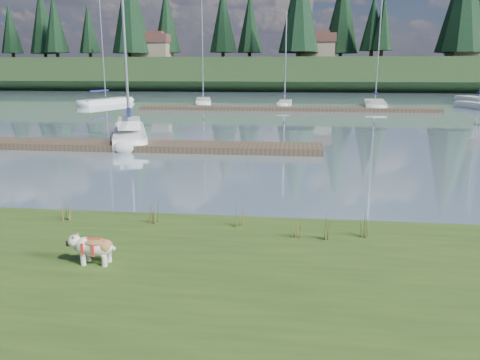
# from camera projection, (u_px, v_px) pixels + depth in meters

# --- Properties ---
(ground) EXTENTS (200.00, 200.00, 0.00)m
(ground) POSITION_uv_depth(u_px,v_px,m) (264.00, 110.00, 41.42)
(ground) COLOR #819AA9
(ground) RESTS_ON ground
(bank) EXTENTS (60.00, 9.00, 0.35)m
(bank) POSITION_uv_depth(u_px,v_px,m) (95.00, 321.00, 6.62)
(bank) COLOR #37531C
(bank) RESTS_ON ground
(ridge) EXTENTS (200.00, 20.00, 5.00)m
(ridge) POSITION_uv_depth(u_px,v_px,m) (280.00, 74.00, 82.36)
(ridge) COLOR #21371A
(ridge) RESTS_ON ground
(bulldog) EXTENTS (0.84, 0.37, 0.51)m
(bulldog) POSITION_uv_depth(u_px,v_px,m) (94.00, 246.00, 8.08)
(bulldog) COLOR silver
(bulldog) RESTS_ON bank
(sailboat_main) EXTENTS (4.06, 7.80, 11.26)m
(sailboat_main) POSITION_uv_depth(u_px,v_px,m) (130.00, 131.00, 24.57)
(sailboat_main) COLOR white
(sailboat_main) RESTS_ON ground
(dock_near) EXTENTS (16.00, 2.00, 0.30)m
(dock_near) POSITION_uv_depth(u_px,v_px,m) (147.00, 146.00, 21.56)
(dock_near) COLOR #4C3D2C
(dock_near) RESTS_ON ground
(dock_far) EXTENTS (26.00, 2.20, 0.30)m
(dock_far) POSITION_uv_depth(u_px,v_px,m) (286.00, 109.00, 41.16)
(dock_far) COLOR #4C3D2C
(dock_far) RESTS_ON ground
(sailboat_bg_0) EXTENTS (3.83, 7.71, 11.10)m
(sailboat_bg_0) POSITION_uv_depth(u_px,v_px,m) (110.00, 101.00, 48.57)
(sailboat_bg_0) COLOR white
(sailboat_bg_0) RESTS_ON ground
(sailboat_bg_1) EXTENTS (2.75, 7.33, 10.81)m
(sailboat_bg_1) POSITION_uv_depth(u_px,v_px,m) (203.00, 101.00, 48.00)
(sailboat_bg_1) COLOR white
(sailboat_bg_1) RESTS_ON ground
(sailboat_bg_2) EXTENTS (1.30, 5.72, 8.80)m
(sailboat_bg_2) POSITION_uv_depth(u_px,v_px,m) (285.00, 103.00, 44.84)
(sailboat_bg_2) COLOR white
(sailboat_bg_2) RESTS_ON ground
(sailboat_bg_3) EXTENTS (2.90, 9.35, 13.38)m
(sailboat_bg_3) POSITION_uv_depth(u_px,v_px,m) (375.00, 103.00, 44.81)
(sailboat_bg_3) COLOR white
(sailboat_bg_3) RESTS_ON ground
(sailboat_bg_4) EXTENTS (2.71, 6.51, 9.61)m
(sailboat_bg_4) POSITION_uv_depth(u_px,v_px,m) (475.00, 105.00, 42.95)
(sailboat_bg_4) COLOR white
(sailboat_bg_4) RESTS_ON ground
(sailboat_bg_5) EXTENTS (3.61, 9.34, 12.97)m
(sailboat_bg_5) POSITION_uv_depth(u_px,v_px,m) (479.00, 99.00, 50.44)
(sailboat_bg_5) COLOR white
(sailboat_bg_5) RESTS_ON ground
(weed_0) EXTENTS (0.17, 0.14, 0.58)m
(weed_0) POSITION_uv_depth(u_px,v_px,m) (154.00, 213.00, 10.15)
(weed_0) COLOR #475B23
(weed_0) RESTS_ON bank
(weed_1) EXTENTS (0.17, 0.14, 0.46)m
(weed_1) POSITION_uv_depth(u_px,v_px,m) (239.00, 218.00, 10.00)
(weed_1) COLOR #475B23
(weed_1) RESTS_ON bank
(weed_2) EXTENTS (0.17, 0.14, 0.64)m
(weed_2) POSITION_uv_depth(u_px,v_px,m) (325.00, 227.00, 9.18)
(weed_2) COLOR #475B23
(weed_2) RESTS_ON bank
(weed_3) EXTENTS (0.17, 0.14, 0.59)m
(weed_3) POSITION_uv_depth(u_px,v_px,m) (66.00, 209.00, 10.41)
(weed_3) COLOR #475B23
(weed_3) RESTS_ON bank
(weed_4) EXTENTS (0.17, 0.14, 0.44)m
(weed_4) POSITION_uv_depth(u_px,v_px,m) (297.00, 228.00, 9.38)
(weed_4) COLOR #475B23
(weed_4) RESTS_ON bank
(weed_5) EXTENTS (0.17, 0.14, 0.59)m
(weed_5) POSITION_uv_depth(u_px,v_px,m) (363.00, 225.00, 9.36)
(weed_5) COLOR #475B23
(weed_5) RESTS_ON bank
(mud_lip) EXTENTS (60.00, 0.50, 0.14)m
(mud_lip) POSITION_uv_depth(u_px,v_px,m) (174.00, 226.00, 10.89)
(mud_lip) COLOR #33281C
(mud_lip) RESTS_ON ground
(conifer_1) EXTENTS (4.40, 4.40, 11.30)m
(conifer_1) POSITION_uv_depth(u_px,v_px,m) (55.00, 23.00, 82.87)
(conifer_1) COLOR #382619
(conifer_1) RESTS_ON ridge
(conifer_2) EXTENTS (6.60, 6.60, 16.05)m
(conifer_2) POSITION_uv_depth(u_px,v_px,m) (130.00, 7.00, 77.75)
(conifer_2) COLOR #382619
(conifer_2) RESTS_ON ridge
(conifer_3) EXTENTS (4.84, 4.84, 12.25)m
(conifer_3) POSITION_uv_depth(u_px,v_px,m) (223.00, 19.00, 80.35)
(conifer_3) COLOR #382619
(conifer_3) RESTS_ON ridge
(conifer_4) EXTENTS (6.16, 6.16, 15.10)m
(conifer_4) POSITION_uv_depth(u_px,v_px,m) (299.00, 5.00, 72.78)
(conifer_4) COLOR #382619
(conifer_4) RESTS_ON ridge
(conifer_5) EXTENTS (3.96, 3.96, 10.35)m
(conifer_5) POSITION_uv_depth(u_px,v_px,m) (373.00, 22.00, 75.82)
(conifer_5) COLOR #382619
(conifer_5) RESTS_ON ridge
(house_0) EXTENTS (6.30, 5.30, 4.65)m
(house_0) POSITION_uv_depth(u_px,v_px,m) (153.00, 46.00, 80.81)
(house_0) COLOR gray
(house_0) RESTS_ON ridge
(house_1) EXTENTS (6.30, 5.30, 4.65)m
(house_1) POSITION_uv_depth(u_px,v_px,m) (316.00, 45.00, 78.63)
(house_1) COLOR gray
(house_1) RESTS_ON ridge
(house_2) EXTENTS (6.30, 5.30, 4.65)m
(house_2) POSITION_uv_depth(u_px,v_px,m) (470.00, 44.00, 74.00)
(house_2) COLOR gray
(house_2) RESTS_ON ridge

